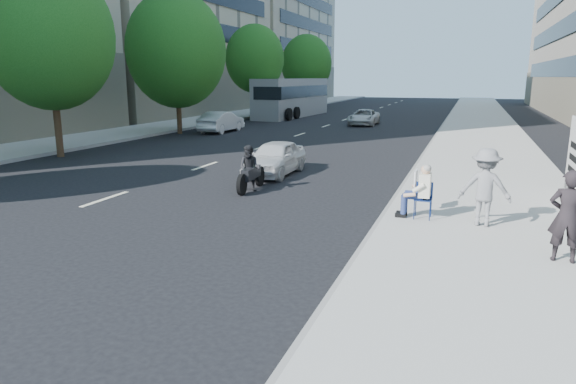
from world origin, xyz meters
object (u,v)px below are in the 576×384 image
at_px(jogger, 485,187).
at_px(white_sedan_mid, 221,122).
at_px(white_sedan_near, 275,158).
at_px(white_sedan_far, 364,117).
at_px(seated_protester, 419,188).
at_px(motorcycle, 250,171).
at_px(bus, 293,98).
at_px(pedestrian_woman, 567,216).

distance_m(jogger, white_sedan_mid, 23.31).
bearing_deg(white_sedan_near, white_sedan_far, 92.62).
relative_size(white_sedan_mid, white_sedan_far, 0.98).
distance_m(white_sedan_near, white_sedan_far, 20.43).
bearing_deg(white_sedan_far, seated_protester, -76.97).
distance_m(seated_protester, motorcycle, 5.64).
xyz_separation_m(seated_protester, motorcycle, (-5.27, 1.99, -0.24)).
bearing_deg(white_sedan_near, motorcycle, -84.41).
bearing_deg(bus, motorcycle, -70.37).
height_order(seated_protester, jogger, jogger).
height_order(white_sedan_far, motorcycle, motorcycle).
bearing_deg(bus, seated_protester, -62.89).
xyz_separation_m(white_sedan_far, motorcycle, (1.09, -23.25, 0.07)).
height_order(pedestrian_woman, motorcycle, pedestrian_woman).
distance_m(pedestrian_woman, motorcycle, 9.10).
bearing_deg(jogger, white_sedan_mid, -45.28).
bearing_deg(seated_protester, white_sedan_far, 104.16).
height_order(white_sedan_near, bus, bus).
bearing_deg(seated_protester, pedestrian_woman, -37.81).
relative_size(jogger, bus, 0.15).
relative_size(pedestrian_woman, white_sedan_near, 0.48).
relative_size(motorcycle, bus, 0.17).
height_order(seated_protester, white_sedan_near, seated_protester).
xyz_separation_m(white_sedan_far, bus, (-7.70, 6.22, 1.07)).
relative_size(jogger, white_sedan_mid, 0.44).
relative_size(white_sedan_near, motorcycle, 1.75).
distance_m(pedestrian_woman, white_sedan_far, 28.92).
xyz_separation_m(white_sedan_near, motorcycle, (0.26, -2.83, 0.03)).
xyz_separation_m(pedestrian_woman, white_sedan_near, (-8.35, 7.00, -0.39)).
bearing_deg(pedestrian_woman, bus, -60.35).
height_order(pedestrian_woman, white_sedan_mid, pedestrian_woman).
relative_size(pedestrian_woman, white_sedan_mid, 0.43).
bearing_deg(motorcycle, pedestrian_woman, -31.77).
xyz_separation_m(jogger, white_sedan_near, (-6.99, 5.00, -0.43)).
bearing_deg(white_sedan_far, white_sedan_mid, -134.85).
bearing_deg(white_sedan_near, bus, 108.04).
xyz_separation_m(white_sedan_mid, motorcycle, (8.71, -15.29, -0.02)).
distance_m(pedestrian_woman, white_sedan_mid, 25.71).
distance_m(white_sedan_mid, motorcycle, 17.59).
relative_size(white_sedan_far, motorcycle, 1.98).
bearing_deg(jogger, bus, -60.63).
bearing_deg(motorcycle, jogger, -22.36).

